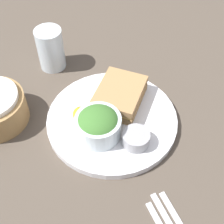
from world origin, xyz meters
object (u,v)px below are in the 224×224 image
at_px(plate, 112,120).
at_px(dressing_cup, 136,139).
at_px(salad_bowl, 98,124).
at_px(drink_glass, 51,49).
at_px(sandwich, 120,95).

bearing_deg(plate, dressing_cup, -139.58).
xyz_separation_m(salad_bowl, drink_glass, (0.24, 0.16, 0.01)).
height_order(sandwich, drink_glass, drink_glass).
xyz_separation_m(plate, dressing_cup, (-0.07, -0.06, 0.02)).
height_order(plate, drink_glass, drink_glass).
xyz_separation_m(dressing_cup, drink_glass, (0.26, 0.24, 0.03)).
xyz_separation_m(sandwich, drink_glass, (0.14, 0.20, 0.02)).
relative_size(sandwich, drink_glass, 1.32).
bearing_deg(sandwich, drink_glass, 54.97).
distance_m(salad_bowl, dressing_cup, 0.09).
bearing_deg(drink_glass, plate, -136.41).
distance_m(sandwich, drink_glass, 0.25).
bearing_deg(sandwich, plate, 164.57).
height_order(plate, dressing_cup, dressing_cup).
distance_m(plate, salad_bowl, 0.07).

